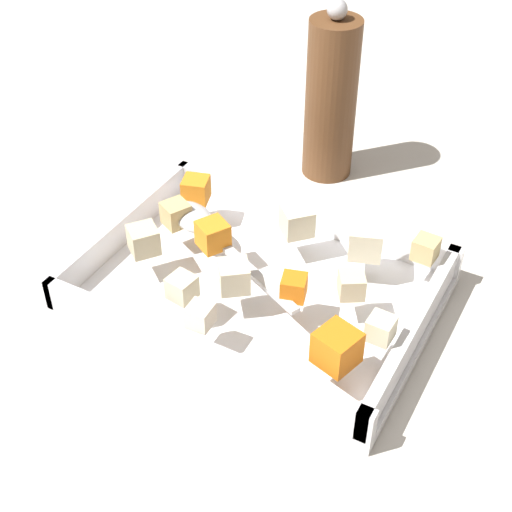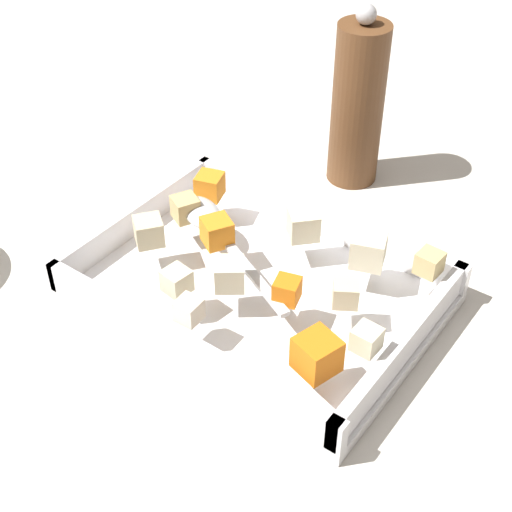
% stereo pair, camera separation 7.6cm
% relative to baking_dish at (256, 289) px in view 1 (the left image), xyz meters
% --- Properties ---
extents(ground_plane, '(4.00, 4.00, 0.00)m').
position_rel_baking_dish_xyz_m(ground_plane, '(0.00, -0.02, -0.01)').
color(ground_plane, beige).
extents(baking_dish, '(0.35, 0.26, 0.05)m').
position_rel_baking_dish_xyz_m(baking_dish, '(0.00, 0.00, 0.00)').
color(baking_dish, silver).
rests_on(baking_dish, ground_plane).
extents(carrot_chunk_near_left, '(0.04, 0.04, 0.03)m').
position_rel_baking_dish_xyz_m(carrot_chunk_near_left, '(0.13, -0.08, 0.05)').
color(carrot_chunk_near_left, orange).
rests_on(carrot_chunk_near_left, baking_dish).
extents(carrot_chunk_corner_ne, '(0.04, 0.04, 0.03)m').
position_rel_baking_dish_xyz_m(carrot_chunk_corner_ne, '(-0.05, 0.00, 0.05)').
color(carrot_chunk_corner_ne, orange).
rests_on(carrot_chunk_corner_ne, baking_dish).
extents(carrot_chunk_corner_sw, '(0.03, 0.03, 0.02)m').
position_rel_baking_dish_xyz_m(carrot_chunk_corner_sw, '(0.06, -0.03, 0.05)').
color(carrot_chunk_corner_sw, orange).
rests_on(carrot_chunk_corner_sw, baking_dish).
extents(carrot_chunk_mid_left, '(0.04, 0.04, 0.03)m').
position_rel_baking_dish_xyz_m(carrot_chunk_mid_left, '(-0.11, 0.07, 0.05)').
color(carrot_chunk_mid_left, orange).
rests_on(carrot_chunk_mid_left, baking_dish).
extents(potato_chunk_back_center, '(0.03, 0.03, 0.02)m').
position_rel_baking_dish_xyz_m(potato_chunk_back_center, '(-0.04, -0.08, 0.05)').
color(potato_chunk_back_center, beige).
rests_on(potato_chunk_back_center, baking_dish).
extents(potato_chunk_heap_side, '(0.03, 0.03, 0.02)m').
position_rel_baking_dish_xyz_m(potato_chunk_heap_side, '(0.10, 0.00, 0.05)').
color(potato_chunk_heap_side, beige).
rests_on(potato_chunk_heap_side, baking_dish).
extents(potato_chunk_under_handle, '(0.04, 0.04, 0.03)m').
position_rel_baking_dish_xyz_m(potato_chunk_under_handle, '(-0.11, 0.02, 0.05)').
color(potato_chunk_under_handle, tan).
rests_on(potato_chunk_under_handle, baking_dish).
extents(potato_chunk_corner_nw, '(0.04, 0.04, 0.03)m').
position_rel_baking_dish_xyz_m(potato_chunk_corner_nw, '(-0.11, -0.04, 0.05)').
color(potato_chunk_corner_nw, beige).
rests_on(potato_chunk_corner_nw, baking_dish).
extents(potato_chunk_near_right, '(0.04, 0.04, 0.03)m').
position_rel_baking_dish_xyz_m(potato_chunk_near_right, '(0.09, 0.07, 0.05)').
color(potato_chunk_near_right, beige).
rests_on(potato_chunk_near_right, baking_dish).
extents(potato_chunk_heap_top, '(0.02, 0.02, 0.02)m').
position_rel_baking_dish_xyz_m(potato_chunk_heap_top, '(0.15, -0.04, 0.05)').
color(potato_chunk_heap_top, beige).
rests_on(potato_chunk_heap_top, baking_dish).
extents(potato_chunk_far_right, '(0.03, 0.03, 0.02)m').
position_rel_baking_dish_xyz_m(potato_chunk_far_right, '(0.15, 0.09, 0.05)').
color(potato_chunk_far_right, tan).
rests_on(potato_chunk_far_right, baking_dish).
extents(potato_chunk_front_center, '(0.04, 0.04, 0.03)m').
position_rel_baking_dish_xyz_m(potato_chunk_front_center, '(0.01, 0.07, 0.05)').
color(potato_chunk_front_center, beige).
rests_on(potato_chunk_front_center, baking_dish).
extents(potato_chunk_center, '(0.04, 0.04, 0.03)m').
position_rel_baking_dish_xyz_m(potato_chunk_center, '(-0.00, -0.04, 0.05)').
color(potato_chunk_center, beige).
rests_on(potato_chunk_center, baking_dish).
extents(parsnip_chunk_mid_right, '(0.02, 0.02, 0.02)m').
position_rel_baking_dish_xyz_m(parsnip_chunk_mid_right, '(-0.00, -0.10, 0.05)').
color(parsnip_chunk_mid_right, silver).
rests_on(parsnip_chunk_mid_right, baking_dish).
extents(serving_spoon, '(0.19, 0.11, 0.02)m').
position_rel_baking_dish_xyz_m(serving_spoon, '(-0.08, 0.02, 0.04)').
color(serving_spoon, silver).
rests_on(serving_spoon, baking_dish).
extents(pepper_mill, '(0.06, 0.06, 0.23)m').
position_rel_baking_dish_xyz_m(pepper_mill, '(-0.04, 0.26, 0.09)').
color(pepper_mill, brown).
rests_on(pepper_mill, ground_plane).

